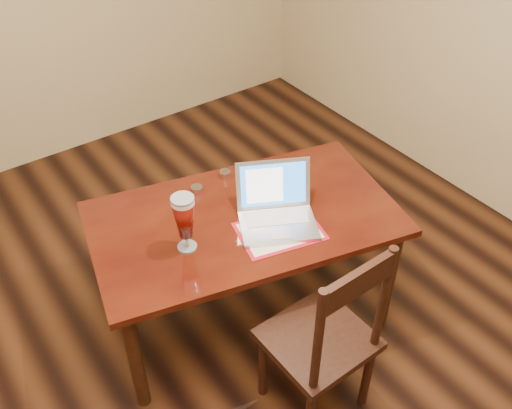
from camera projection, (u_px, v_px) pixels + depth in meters
ground at (227, 387)px, 2.84m from camera, size 5.00×5.00×0.00m
room_shell at (208, 55)px, 1.72m from camera, size 4.51×5.01×2.71m
dining_table at (244, 228)px, 2.82m from camera, size 1.64×1.16×0.99m
dining_chair at (324, 340)px, 2.47m from camera, size 0.45×0.43×1.03m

